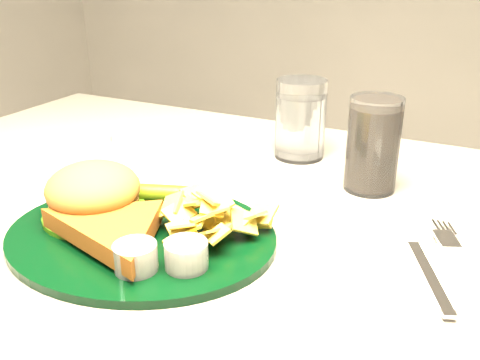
{
  "coord_description": "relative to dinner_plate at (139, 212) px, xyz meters",
  "views": [
    {
      "loc": [
        0.31,
        -0.55,
        1.06
      ],
      "look_at": [
        0.03,
        -0.01,
        0.8
      ],
      "focal_mm": 40.0,
      "sensor_mm": 36.0,
      "label": 1
    }
  ],
  "objects": [
    {
      "name": "fork_napkin",
      "position": [
        0.32,
        0.07,
        -0.03
      ],
      "size": [
        0.19,
        0.21,
        0.01
      ],
      "primitive_type": null,
      "rotation": [
        0.0,
        0.0,
        0.42
      ],
      "color": "white",
      "rests_on": "table"
    },
    {
      "name": "ramekin",
      "position": [
        -0.24,
        0.28,
        -0.02
      ],
      "size": [
        0.05,
        0.05,
        0.03
      ],
      "primitive_type": "cylinder",
      "rotation": [
        0.0,
        0.0,
        0.15
      ],
      "color": "white",
      "rests_on": "table"
    },
    {
      "name": "water_glass",
      "position": [
        0.07,
        0.34,
        0.03
      ],
      "size": [
        0.1,
        0.1,
        0.13
      ],
      "primitive_type": "cylinder",
      "rotation": [
        0.0,
        0.0,
        0.38
      ],
      "color": "silver",
      "rests_on": "table"
    },
    {
      "name": "cola_glass",
      "position": [
        0.2,
        0.26,
        0.03
      ],
      "size": [
        0.09,
        0.09,
        0.13
      ],
      "primitive_type": "cylinder",
      "rotation": [
        0.0,
        0.0,
        -0.26
      ],
      "color": "black",
      "rests_on": "table"
    },
    {
      "name": "dinner_plate",
      "position": [
        0.0,
        0.0,
        0.0
      ],
      "size": [
        0.36,
        0.31,
        0.07
      ],
      "primitive_type": null,
      "rotation": [
        0.0,
        0.0,
        0.16
      ],
      "color": "black",
      "rests_on": "table"
    }
  ]
}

